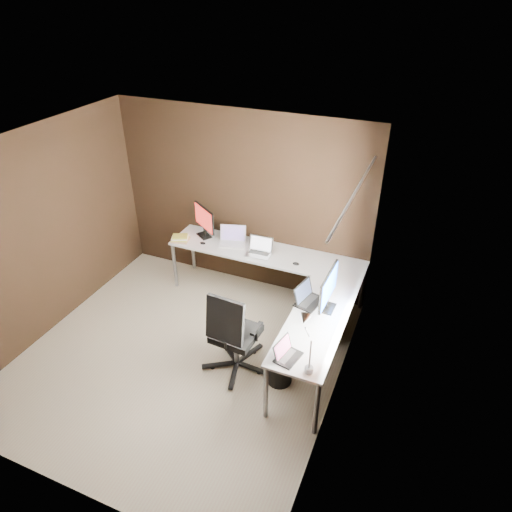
{
  "coord_description": "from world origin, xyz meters",
  "views": [
    {
      "loc": [
        2.36,
        -3.34,
        3.87
      ],
      "look_at": [
        0.57,
        0.95,
        1.0
      ],
      "focal_mm": 32.0,
      "sensor_mm": 36.0,
      "label": 1
    }
  ],
  "objects_px": {
    "laptop_white": "(233,240)",
    "desk_lamp": "(306,336)",
    "book_stack": "(180,238)",
    "monitor_left": "(204,220)",
    "monitor_right": "(328,288)",
    "laptop_silver": "(259,250)",
    "office_chair": "(235,347)",
    "wastebasket": "(280,370)",
    "laptop_black_small": "(286,354)",
    "drawer_pedestal": "(326,310)",
    "laptop_black_big": "(307,298)"
  },
  "relations": [
    {
      "from": "monitor_left",
      "to": "wastebasket",
      "type": "bearing_deg",
      "value": -7.13
    },
    {
      "from": "book_stack",
      "to": "desk_lamp",
      "type": "distance_m",
      "value": 2.83
    },
    {
      "from": "monitor_right",
      "to": "laptop_silver",
      "type": "xyz_separation_m",
      "value": [
        -1.13,
        0.8,
        -0.22
      ]
    },
    {
      "from": "monitor_left",
      "to": "monitor_right",
      "type": "height_order",
      "value": "monitor_right"
    },
    {
      "from": "drawer_pedestal",
      "to": "office_chair",
      "type": "bearing_deg",
      "value": -125.73
    },
    {
      "from": "drawer_pedestal",
      "to": "monitor_right",
      "type": "xyz_separation_m",
      "value": [
        0.11,
        -0.51,
        0.7
      ]
    },
    {
      "from": "laptop_black_small",
      "to": "laptop_white",
      "type": "bearing_deg",
      "value": 50.3
    },
    {
      "from": "book_stack",
      "to": "laptop_black_small",
      "type": "bearing_deg",
      "value": -36.64
    },
    {
      "from": "book_stack",
      "to": "office_chair",
      "type": "relative_size",
      "value": 0.25
    },
    {
      "from": "laptop_white",
      "to": "desk_lamp",
      "type": "height_order",
      "value": "desk_lamp"
    },
    {
      "from": "laptop_black_small",
      "to": "desk_lamp",
      "type": "height_order",
      "value": "desk_lamp"
    },
    {
      "from": "laptop_black_big",
      "to": "monitor_left",
      "type": "bearing_deg",
      "value": 76.46
    },
    {
      "from": "wastebasket",
      "to": "laptop_black_small",
      "type": "bearing_deg",
      "value": -63.01
    },
    {
      "from": "monitor_right",
      "to": "laptop_black_small",
      "type": "height_order",
      "value": "monitor_right"
    },
    {
      "from": "laptop_silver",
      "to": "wastebasket",
      "type": "bearing_deg",
      "value": -61.12
    },
    {
      "from": "drawer_pedestal",
      "to": "monitor_left",
      "type": "xyz_separation_m",
      "value": [
        -1.91,
        0.43,
        0.68
      ]
    },
    {
      "from": "monitor_right",
      "to": "wastebasket",
      "type": "xyz_separation_m",
      "value": [
        -0.33,
        -0.54,
        -0.84
      ]
    },
    {
      "from": "laptop_black_small",
      "to": "book_stack",
      "type": "distance_m",
      "value": 2.63
    },
    {
      "from": "laptop_black_big",
      "to": "laptop_white",
      "type": "bearing_deg",
      "value": 70.3
    },
    {
      "from": "laptop_black_small",
      "to": "wastebasket",
      "type": "height_order",
      "value": "laptop_black_small"
    },
    {
      "from": "book_stack",
      "to": "desk_lamp",
      "type": "bearing_deg",
      "value": -34.95
    },
    {
      "from": "monitor_left",
      "to": "laptop_white",
      "type": "xyz_separation_m",
      "value": [
        0.44,
        -0.03,
        -0.2
      ]
    },
    {
      "from": "laptop_black_big",
      "to": "book_stack",
      "type": "xyz_separation_m",
      "value": [
        -2.04,
        0.65,
        -0.01
      ]
    },
    {
      "from": "desk_lamp",
      "to": "wastebasket",
      "type": "height_order",
      "value": "desk_lamp"
    },
    {
      "from": "monitor_right",
      "to": "desk_lamp",
      "type": "distance_m",
      "value": 0.93
    },
    {
      "from": "laptop_silver",
      "to": "monitor_left",
      "type": "bearing_deg",
      "value": 168.96
    },
    {
      "from": "office_chair",
      "to": "wastebasket",
      "type": "bearing_deg",
      "value": 4.52
    },
    {
      "from": "laptop_black_big",
      "to": "laptop_black_small",
      "type": "xyz_separation_m",
      "value": [
        0.07,
        -0.92,
        -0.01
      ]
    },
    {
      "from": "laptop_black_small",
      "to": "monitor_right",
      "type": "bearing_deg",
      "value": 1.76
    },
    {
      "from": "laptop_black_small",
      "to": "office_chair",
      "type": "relative_size",
      "value": 0.28
    },
    {
      "from": "monitor_left",
      "to": "drawer_pedestal",
      "type": "bearing_deg",
      "value": 21.54
    },
    {
      "from": "drawer_pedestal",
      "to": "monitor_right",
      "type": "height_order",
      "value": "monitor_right"
    },
    {
      "from": "office_chair",
      "to": "wastebasket",
      "type": "xyz_separation_m",
      "value": [
        0.54,
        0.01,
        -0.16
      ]
    },
    {
      "from": "monitor_right",
      "to": "office_chair",
      "type": "bearing_deg",
      "value": 124.06
    },
    {
      "from": "book_stack",
      "to": "desk_lamp",
      "type": "height_order",
      "value": "desk_lamp"
    },
    {
      "from": "monitor_left",
      "to": "desk_lamp",
      "type": "xyz_separation_m",
      "value": [
        2.05,
        -1.87,
        0.12
      ]
    },
    {
      "from": "monitor_left",
      "to": "wastebasket",
      "type": "height_order",
      "value": "monitor_left"
    },
    {
      "from": "drawer_pedestal",
      "to": "wastebasket",
      "type": "height_order",
      "value": "drawer_pedestal"
    },
    {
      "from": "book_stack",
      "to": "wastebasket",
      "type": "height_order",
      "value": "book_stack"
    },
    {
      "from": "book_stack",
      "to": "office_chair",
      "type": "bearing_deg",
      "value": -41.5
    },
    {
      "from": "desk_lamp",
      "to": "monitor_left",
      "type": "bearing_deg",
      "value": 126.89
    },
    {
      "from": "laptop_silver",
      "to": "wastebasket",
      "type": "height_order",
      "value": "laptop_silver"
    },
    {
      "from": "laptop_silver",
      "to": "office_chair",
      "type": "height_order",
      "value": "office_chair"
    },
    {
      "from": "monitor_right",
      "to": "laptop_black_small",
      "type": "distance_m",
      "value": 0.93
    },
    {
      "from": "monitor_left",
      "to": "book_stack",
      "type": "xyz_separation_m",
      "value": [
        -0.25,
        -0.26,
        -0.21
      ]
    },
    {
      "from": "laptop_white",
      "to": "office_chair",
      "type": "height_order",
      "value": "office_chair"
    },
    {
      "from": "wastebasket",
      "to": "book_stack",
      "type": "bearing_deg",
      "value": 147.6
    },
    {
      "from": "laptop_black_small",
      "to": "wastebasket",
      "type": "distance_m",
      "value": 0.72
    },
    {
      "from": "monitor_left",
      "to": "monitor_right",
      "type": "relative_size",
      "value": 0.76
    },
    {
      "from": "monitor_left",
      "to": "office_chair",
      "type": "bearing_deg",
      "value": -18.25
    }
  ]
}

